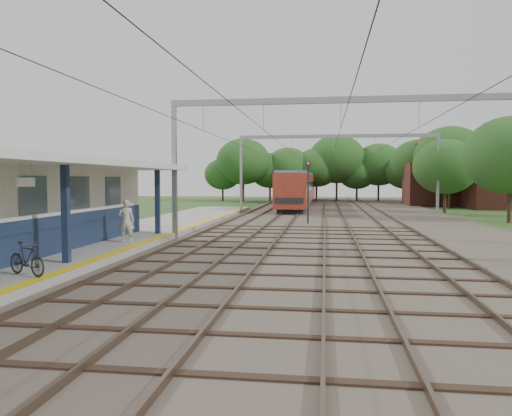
{
  "coord_description": "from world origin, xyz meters",
  "views": [
    {
      "loc": [
        2.49,
        -9.22,
        3.07
      ],
      "look_at": [
        -1.06,
        16.33,
        1.6
      ],
      "focal_mm": 35.0,
      "sensor_mm": 36.0,
      "label": 1
    }
  ],
  "objects_px": {
    "person": "(126,221)",
    "train": "(300,188)",
    "signal_post": "(308,185)",
    "bicycle": "(27,259)"
  },
  "relations": [
    {
      "from": "person",
      "to": "train",
      "type": "distance_m",
      "value": 39.44
    },
    {
      "from": "person",
      "to": "signal_post",
      "type": "relative_size",
      "value": 0.44
    },
    {
      "from": "signal_post",
      "to": "person",
      "type": "bearing_deg",
      "value": -126.83
    },
    {
      "from": "bicycle",
      "to": "signal_post",
      "type": "height_order",
      "value": "signal_post"
    },
    {
      "from": "signal_post",
      "to": "train",
      "type": "bearing_deg",
      "value": 86.6
    },
    {
      "from": "bicycle",
      "to": "signal_post",
      "type": "distance_m",
      "value": 22.17
    },
    {
      "from": "person",
      "to": "bicycle",
      "type": "relative_size",
      "value": 1.16
    },
    {
      "from": "person",
      "to": "bicycle",
      "type": "height_order",
      "value": "person"
    },
    {
      "from": "person",
      "to": "bicycle",
      "type": "distance_m",
      "value": 7.68
    },
    {
      "from": "person",
      "to": "train",
      "type": "height_order",
      "value": "train"
    }
  ]
}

